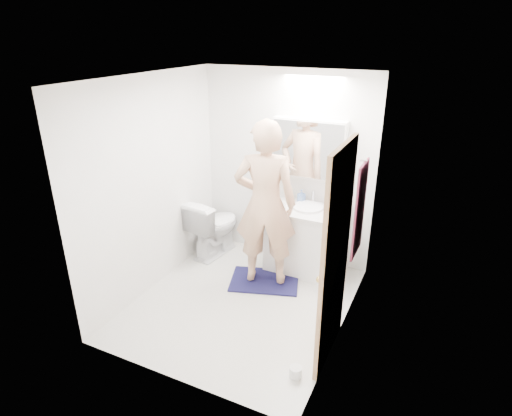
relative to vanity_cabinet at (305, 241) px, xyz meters
The scene contains 23 objects.
floor 1.11m from the vanity_cabinet, 111.69° to the right, with size 2.50×2.50×0.00m, color silver.
ceiling 2.26m from the vanity_cabinet, 111.69° to the right, with size 2.50×2.50×0.00m, color white.
wall_back 0.94m from the vanity_cabinet, 143.41° to the left, with size 2.50×2.50×0.00m, color white.
wall_front 2.39m from the vanity_cabinet, 99.83° to the right, with size 2.50×2.50×0.00m, color white.
wall_left 1.95m from the vanity_cabinet, 146.96° to the right, with size 2.50×2.50×0.00m, color white.
wall_right 1.45m from the vanity_cabinet, 53.42° to the right, with size 2.50×2.50×0.00m, color white.
vanity_cabinet is the anchor object (origin of this frame).
countertop 0.41m from the vanity_cabinet, 90.00° to the right, with size 0.95×0.58×0.04m, color white.
sink_basin 0.45m from the vanity_cabinet, 90.00° to the left, with size 0.36×0.36×0.03m, color white.
faucet 0.56m from the vanity_cabinet, 90.00° to the left, with size 0.02×0.02×0.16m, color silver.
medicine_cabinet 1.13m from the vanity_cabinet, 111.78° to the left, with size 0.88×0.14×0.70m, color white.
mirror_panel 1.12m from the vanity_cabinet, 122.05° to the left, with size 0.84×0.01×0.66m, color silver.
toilet 1.24m from the vanity_cabinet, behind, with size 0.44×0.78×0.79m, color white.
bath_rug 0.70m from the vanity_cabinet, 124.44° to the right, with size 0.80×0.55×0.02m, color #151642.
person 0.85m from the vanity_cabinet, 124.44° to the right, with size 0.70×0.46×1.91m, color tan.
door 1.61m from the vanity_cabinet, 62.11° to the right, with size 0.04×0.80×2.00m, color tan.
door_knob 1.83m from the vanity_cabinet, 67.89° to the right, with size 0.06×0.06×0.06m, color gold.
towel 1.08m from the vanity_cabinet, 30.88° to the right, with size 0.02×0.42×1.00m, color #121C38.
towel_hook 1.47m from the vanity_cabinet, 31.35° to the right, with size 0.02×0.02×0.07m, color silver.
soap_bottle_a 0.63m from the vanity_cabinet, 152.18° to the left, with size 0.09×0.09×0.23m, color beige.
soap_bottle_b 0.56m from the vanity_cabinet, 127.64° to the left, with size 0.08×0.08×0.17m, color #587BBD.
toothbrush_cup 0.57m from the vanity_cabinet, 30.20° to the left, with size 0.10×0.10×0.10m, color #393FAB.
toilet_paper_roll 1.85m from the vanity_cabinet, 73.00° to the right, with size 0.11×0.11×0.10m, color white.
Camera 1 is at (1.82, -3.49, 2.80)m, focal length 29.76 mm.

